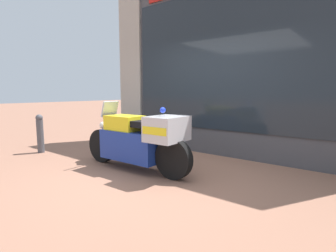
# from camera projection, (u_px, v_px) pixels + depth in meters

# --- Properties ---
(ground_plane) EXTENTS (60.00, 60.00, 0.00)m
(ground_plane) POSITION_uv_depth(u_px,v_px,m) (159.00, 176.00, 4.16)
(ground_plane) COLOR #8E604C
(shop_building) EXTENTS (5.65, 0.55, 3.79)m
(shop_building) POSITION_uv_depth(u_px,v_px,m) (206.00, 65.00, 5.68)
(shop_building) COLOR #424247
(shop_building) RESTS_ON ground
(window_display) EXTENTS (4.47, 0.30, 1.82)m
(window_display) POSITION_uv_depth(u_px,v_px,m) (231.00, 134.00, 5.50)
(window_display) COLOR slate
(window_display) RESTS_ON ground
(paramedic_motorcycle) EXTENTS (2.29, 0.64, 1.16)m
(paramedic_motorcycle) POSITION_uv_depth(u_px,v_px,m) (139.00, 139.00, 4.37)
(paramedic_motorcycle) COLOR black
(paramedic_motorcycle) RESTS_ON ground
(street_bollard) EXTENTS (0.15, 0.15, 0.84)m
(street_bollard) POSITION_uv_depth(u_px,v_px,m) (40.00, 133.00, 5.70)
(street_bollard) COLOR #47474C
(street_bollard) RESTS_ON ground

